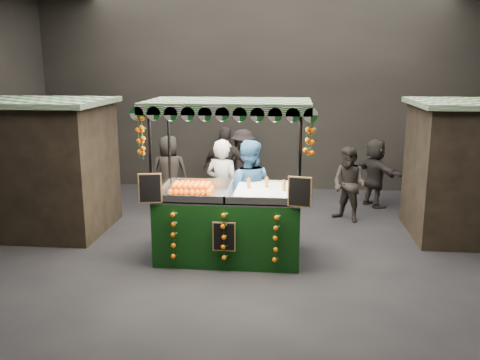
# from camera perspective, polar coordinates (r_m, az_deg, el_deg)

# --- Properties ---
(ground) EXTENTS (12.00, 12.00, 0.00)m
(ground) POSITION_cam_1_polar(r_m,az_deg,el_deg) (9.15, 1.29, -8.24)
(ground) COLOR black
(ground) RESTS_ON ground
(market_hall) EXTENTS (12.10, 10.10, 5.05)m
(market_hall) POSITION_cam_1_polar(r_m,az_deg,el_deg) (8.54, 1.41, 13.44)
(market_hall) COLOR black
(market_hall) RESTS_ON ground
(neighbour_stall_left) EXTENTS (3.00, 2.20, 2.60)m
(neighbour_stall_left) POSITION_cam_1_polar(r_m,az_deg,el_deg) (10.96, -21.81, 1.49)
(neighbour_stall_left) COLOR black
(neighbour_stall_left) RESTS_ON ground
(juice_stall) EXTENTS (2.78, 1.63, 2.69)m
(juice_stall) POSITION_cam_1_polar(r_m,az_deg,el_deg) (8.78, -1.14, -3.42)
(juice_stall) COLOR #0B330B
(juice_stall) RESTS_ON ground
(vendor_grey) EXTENTS (0.82, 0.68, 1.91)m
(vendor_grey) POSITION_cam_1_polar(r_m,az_deg,el_deg) (9.79, -1.91, -0.98)
(vendor_grey) COLOR gray
(vendor_grey) RESTS_ON ground
(vendor_blue) EXTENTS (0.97, 0.78, 1.93)m
(vendor_blue) POSITION_cam_1_polar(r_m,az_deg,el_deg) (9.52, 0.87, -1.31)
(vendor_blue) COLOR #27507F
(vendor_blue) RESTS_ON ground
(shopper_0) EXTENTS (0.74, 0.51, 1.93)m
(shopper_0) POSITION_cam_1_polar(r_m,az_deg,el_deg) (11.66, -19.25, 0.61)
(shopper_0) COLOR black
(shopper_0) RESTS_ON ground
(shopper_1) EXTENTS (0.98, 0.95, 1.58)m
(shopper_1) POSITION_cam_1_polar(r_m,az_deg,el_deg) (11.07, 11.92, -0.48)
(shopper_1) COLOR #2A2522
(shopper_1) RESTS_ON ground
(shopper_2) EXTENTS (1.17, 0.66, 1.89)m
(shopper_2) POSITION_cam_1_polar(r_m,az_deg,el_deg) (11.71, -1.55, 1.28)
(shopper_2) COLOR #292322
(shopper_2) RESTS_ON ground
(shopper_3) EXTENTS (1.23, 1.25, 1.72)m
(shopper_3) POSITION_cam_1_polar(r_m,az_deg,el_deg) (12.59, 0.30, 1.71)
(shopper_3) COLOR black
(shopper_3) RESTS_ON ground
(shopper_4) EXTENTS (0.95, 0.74, 1.71)m
(shopper_4) POSITION_cam_1_polar(r_m,az_deg,el_deg) (11.77, -7.79, 0.78)
(shopper_4) COLOR #2B2623
(shopper_4) RESTS_ON ground
(shopper_5) EXTENTS (1.14, 1.51, 1.58)m
(shopper_5) POSITION_cam_1_polar(r_m,az_deg,el_deg) (12.37, 14.67, 0.77)
(shopper_5) COLOR #2C2824
(shopper_5) RESTS_ON ground
(shopper_6) EXTENTS (0.42, 0.60, 1.57)m
(shopper_6) POSITION_cam_1_polar(r_m,az_deg,el_deg) (13.47, -1.95, 2.11)
(shopper_6) COLOR black
(shopper_6) RESTS_ON ground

